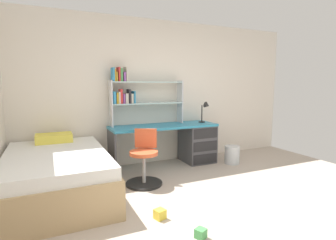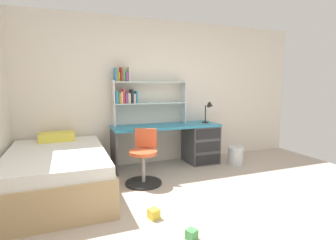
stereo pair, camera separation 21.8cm
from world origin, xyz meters
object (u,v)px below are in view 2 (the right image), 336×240
at_px(bed_platform, 57,173).
at_px(waste_bin, 236,156).
at_px(bookshelf_hutch, 139,93).
at_px(toy_block_green_1, 192,234).
at_px(swivel_chair, 144,163).
at_px(toy_block_yellow_2, 154,214).
at_px(desk_lamp, 209,109).
at_px(desk, 192,141).

xyz_separation_m(bed_platform, waste_bin, (2.91, 0.24, -0.13)).
height_order(bookshelf_hutch, toy_block_green_1, bookshelf_hutch).
bearing_deg(toy_block_green_1, swivel_chair, 90.73).
xyz_separation_m(toy_block_green_1, toy_block_yellow_2, (-0.21, 0.48, 0.01)).
xyz_separation_m(desk_lamp, bed_platform, (-2.57, -0.61, -0.69)).
bearing_deg(swivel_chair, bed_platform, 178.53).
bearing_deg(bookshelf_hutch, toy_block_yellow_2, -100.68).
bearing_deg(desk_lamp, waste_bin, -47.70).
height_order(waste_bin, toy_block_yellow_2, waste_bin).
bearing_deg(bed_platform, desk_lamp, 13.43).
bearing_deg(toy_block_yellow_2, bookshelf_hutch, 79.32).
bearing_deg(toy_block_yellow_2, desk, 52.84).
bearing_deg(desk, bookshelf_hutch, 169.25).
distance_m(waste_bin, toy_block_green_1, 2.49).
bearing_deg(toy_block_green_1, bookshelf_hutch, 86.50).
xyz_separation_m(bookshelf_hutch, toy_block_yellow_2, (-0.35, -1.86, -1.22)).
xyz_separation_m(desk, bookshelf_hutch, (-0.93, 0.18, 0.87)).
bearing_deg(bookshelf_hutch, swivel_chair, -100.95).
distance_m(swivel_chair, bed_platform, 1.15).
bearing_deg(desk_lamp, desk, 176.66).
relative_size(bookshelf_hutch, bed_platform, 0.68).
bearing_deg(desk_lamp, bookshelf_hutch, 171.21).
bearing_deg(desk, toy_block_yellow_2, -127.16).
bearing_deg(toy_block_green_1, desk, 63.75).
bearing_deg(bed_platform, desk, 15.85).
bearing_deg(bookshelf_hutch, toy_block_green_1, -93.50).
relative_size(desk, toy_block_green_1, 20.61).
bearing_deg(waste_bin, bookshelf_hutch, 160.57).
bearing_deg(waste_bin, toy_block_yellow_2, -146.46).
bearing_deg(toy_block_green_1, bed_platform, 127.24).
relative_size(bed_platform, waste_bin, 5.91).
xyz_separation_m(bed_platform, toy_block_yellow_2, (0.96, -1.05, -0.24)).
distance_m(desk, bed_platform, 2.32).
bearing_deg(swivel_chair, toy_block_green_1, -89.27).
xyz_separation_m(bed_platform, toy_block_green_1, (1.16, -1.53, -0.24)).
relative_size(bookshelf_hutch, toy_block_green_1, 14.22).
distance_m(desk, bookshelf_hutch, 1.28).
distance_m(desk, swivel_chair, 1.28).
height_order(bed_platform, toy_block_green_1, bed_platform).
distance_m(desk_lamp, toy_block_green_1, 2.73).
distance_m(desk, waste_bin, 0.82).
bearing_deg(bookshelf_hutch, desk_lamp, -8.79).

